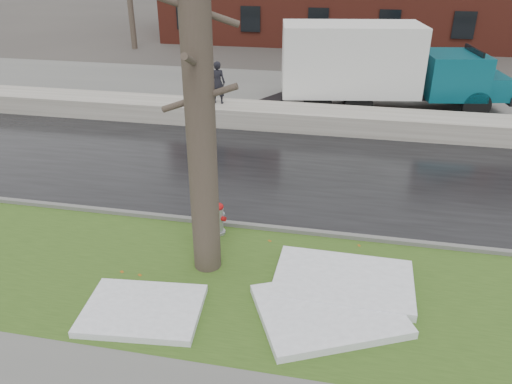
% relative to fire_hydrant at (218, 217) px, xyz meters
% --- Properties ---
extents(ground, '(120.00, 120.00, 0.00)m').
position_rel_fire_hydrant_xyz_m(ground, '(0.42, -0.61, -0.49)').
color(ground, '#47423D').
rests_on(ground, ground).
extents(verge, '(60.00, 4.50, 0.04)m').
position_rel_fire_hydrant_xyz_m(verge, '(0.42, -1.86, -0.47)').
color(verge, '#304B19').
rests_on(verge, ground).
extents(road, '(60.00, 7.00, 0.03)m').
position_rel_fire_hydrant_xyz_m(road, '(0.42, 3.89, -0.47)').
color(road, black).
rests_on(road, ground).
extents(parking_lot, '(60.00, 9.00, 0.03)m').
position_rel_fire_hydrant_xyz_m(parking_lot, '(0.42, 12.39, -0.47)').
color(parking_lot, slate).
rests_on(parking_lot, ground).
extents(curb, '(60.00, 0.15, 0.14)m').
position_rel_fire_hydrant_xyz_m(curb, '(0.42, 0.39, -0.42)').
color(curb, slate).
rests_on(curb, ground).
extents(snowbank, '(60.00, 1.60, 0.75)m').
position_rel_fire_hydrant_xyz_m(snowbank, '(0.42, 8.09, -0.11)').
color(snowbank, '#BAB5AA').
rests_on(snowbank, ground).
extents(fire_hydrant, '(0.42, 0.39, 0.84)m').
position_rel_fire_hydrant_xyz_m(fire_hydrant, '(0.00, 0.00, 0.00)').
color(fire_hydrant, '#9A9BA1').
rests_on(fire_hydrant, verge).
extents(tree, '(1.51, 1.80, 7.26)m').
position_rel_fire_hydrant_xyz_m(tree, '(0.12, -1.34, 3.21)').
color(tree, brown).
rests_on(tree, verge).
extents(box_truck, '(10.57, 3.87, 3.49)m').
position_rel_fire_hydrant_xyz_m(box_truck, '(3.72, 10.92, 1.35)').
color(box_truck, black).
rests_on(box_truck, ground).
extents(worker, '(0.60, 0.41, 1.61)m').
position_rel_fire_hydrant_xyz_m(worker, '(-2.23, 8.15, 1.07)').
color(worker, black).
rests_on(worker, snowbank).
extents(snow_patch_near, '(3.20, 2.91, 0.16)m').
position_rel_fire_hydrant_xyz_m(snow_patch_near, '(2.82, -2.43, -0.37)').
color(snow_patch_near, white).
rests_on(snow_patch_near, verge).
extents(snow_patch_far, '(2.35, 1.81, 0.14)m').
position_rel_fire_hydrant_xyz_m(snow_patch_far, '(-0.65, -3.11, -0.38)').
color(snow_patch_far, white).
rests_on(snow_patch_far, verge).
extents(snow_patch_side, '(2.83, 1.84, 0.18)m').
position_rel_fire_hydrant_xyz_m(snow_patch_side, '(3.05, -1.45, -0.36)').
color(snow_patch_side, white).
rests_on(snow_patch_side, verge).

